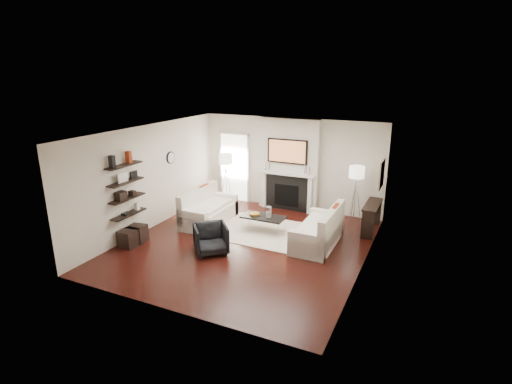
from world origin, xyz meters
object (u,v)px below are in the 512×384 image
at_px(coffee_table, 263,217).
at_px(lamp_left_shade, 226,159).
at_px(loveseat_right_base, 317,236).
at_px(lamp_right_shade, 357,172).
at_px(armchair, 211,238).
at_px(loveseat_left_base, 209,215).
at_px(ottoman_near, 137,234).

xyz_separation_m(coffee_table, lamp_left_shade, (-1.91, 1.49, 1.05)).
height_order(loveseat_right_base, lamp_right_shade, lamp_right_shade).
bearing_deg(coffee_table, armchair, -109.43).
bearing_deg(armchair, loveseat_left_base, 81.07).
bearing_deg(lamp_left_shade, coffee_table, -37.98).
bearing_deg(armchair, coffee_table, 28.99).
bearing_deg(armchair, lamp_left_shade, 71.58).
height_order(loveseat_right_base, armchair, armchair).
bearing_deg(loveseat_right_base, lamp_left_shade, 153.84).
xyz_separation_m(loveseat_right_base, lamp_left_shade, (-3.40, 1.67, 1.24)).
distance_m(coffee_table, ottoman_near, 3.14).
relative_size(lamp_left_shade, ottoman_near, 1.00).
bearing_deg(coffee_table, loveseat_right_base, -6.82).
relative_size(loveseat_right_base, armchair, 2.45).
distance_m(lamp_left_shade, lamp_right_shade, 3.90).
bearing_deg(armchair, lamp_right_shade, 9.38).
bearing_deg(loveseat_left_base, loveseat_right_base, -2.75).
relative_size(loveseat_left_base, loveseat_right_base, 1.00).
distance_m(loveseat_right_base, coffee_table, 1.51).
relative_size(armchair, lamp_left_shade, 1.83).
relative_size(loveseat_right_base, ottoman_near, 4.50).
distance_m(coffee_table, lamp_right_shade, 2.72).
xyz_separation_m(coffee_table, ottoman_near, (-2.53, -1.85, -0.20)).
bearing_deg(ottoman_near, loveseat_left_base, 62.99).
height_order(coffee_table, lamp_left_shade, lamp_left_shade).
bearing_deg(lamp_left_shade, loveseat_right_base, -26.16).
bearing_deg(ottoman_near, lamp_left_shade, 79.50).
distance_m(armchair, ottoman_near, 1.97).
distance_m(armchair, lamp_left_shade, 3.56).
distance_m(loveseat_left_base, lamp_right_shade, 4.11).
bearing_deg(lamp_right_shade, loveseat_right_base, -106.41).
distance_m(lamp_left_shade, ottoman_near, 3.62).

